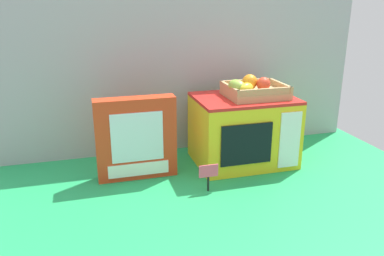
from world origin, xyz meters
name	(u,v)px	position (x,y,z in m)	size (l,w,h in m)	color
ground_plane	(197,167)	(0.00, 0.00, 0.00)	(1.70, 1.70, 0.00)	#219E54
display_back_panel	(182,70)	(0.00, 0.24, 0.35)	(1.61, 0.03, 0.71)	#A0A3A8
toy_microwave	(243,130)	(0.20, 0.01, 0.14)	(0.39, 0.29, 0.28)	yellow
food_groups_crate	(253,90)	(0.22, 0.00, 0.31)	(0.24, 0.19, 0.09)	tan
cookie_set_box	(136,138)	(-0.24, -0.02, 0.15)	(0.30, 0.07, 0.31)	red
price_sign	(208,174)	(-0.02, -0.20, 0.07)	(0.07, 0.01, 0.10)	black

